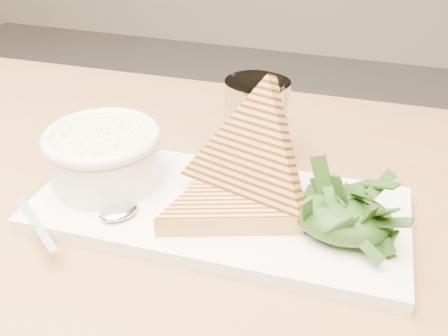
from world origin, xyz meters
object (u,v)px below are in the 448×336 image
(soup_bowl, at_px, (105,161))
(glass_near, at_px, (253,122))
(table_top, at_px, (173,275))
(platter, at_px, (218,209))
(glass_far, at_px, (262,119))

(soup_bowl, distance_m, glass_near, 0.19)
(table_top, distance_m, platter, 0.09)
(platter, relative_size, glass_far, 3.94)
(table_top, bearing_deg, glass_near, 83.29)
(soup_bowl, height_order, glass_far, glass_far)
(soup_bowl, bearing_deg, glass_far, 43.32)
(glass_near, distance_m, glass_far, 0.02)
(platter, bearing_deg, table_top, -103.64)
(table_top, height_order, glass_near, glass_near)
(table_top, distance_m, soup_bowl, 0.16)
(glass_far, bearing_deg, glass_near, -107.85)
(platter, height_order, soup_bowl, soup_bowl)
(table_top, relative_size, soup_bowl, 10.58)
(table_top, relative_size, glass_near, 12.06)
(table_top, relative_size, glass_far, 13.02)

